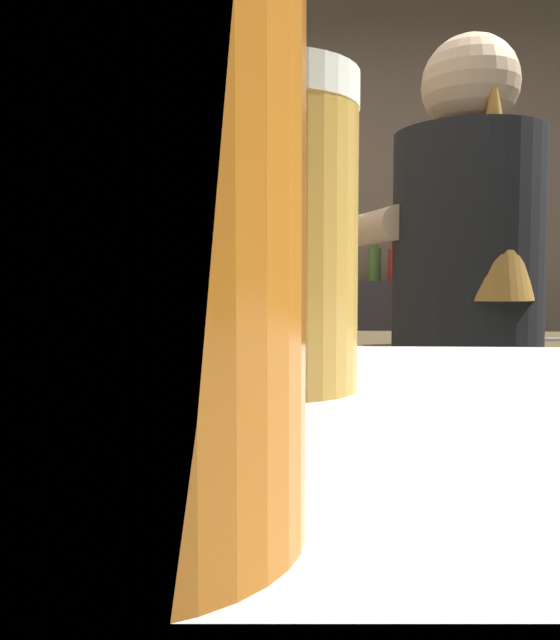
{
  "coord_description": "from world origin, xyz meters",
  "views": [
    {
      "loc": [
        -0.31,
        -1.3,
        1.1
      ],
      "look_at": [
        -0.34,
        -0.75,
        1.06
      ],
      "focal_mm": 35.0,
      "sensor_mm": 36.0,
      "label": 1
    }
  ],
  "objects_px": {
    "chefs_knife": "(528,340)",
    "pint_glass_far": "(278,234)",
    "bottle_hot_sauce": "(412,267)",
    "mixing_bowl": "(317,329)",
    "bartender": "(467,342)",
    "bottle_vinegar": "(374,262)",
    "pint_glass_near": "(122,189)",
    "bottle_soy": "(394,263)"
  },
  "relations": [
    {
      "from": "bartender",
      "to": "bottle_vinegar",
      "type": "xyz_separation_m",
      "value": [
        -0.03,
        1.82,
        0.24
      ]
    },
    {
      "from": "chefs_knife",
      "to": "bartender",
      "type": "bearing_deg",
      "value": -132.38
    },
    {
      "from": "bottle_hot_sauce",
      "to": "chefs_knife",
      "type": "bearing_deg",
      "value": -83.93
    },
    {
      "from": "mixing_bowl",
      "to": "bottle_hot_sauce",
      "type": "xyz_separation_m",
      "value": [
        0.48,
        1.15,
        0.22
      ]
    },
    {
      "from": "pint_glass_near",
      "to": "chefs_knife",
      "type": "bearing_deg",
      "value": 68.68
    },
    {
      "from": "bartender",
      "to": "bottle_vinegar",
      "type": "distance_m",
      "value": 1.84
    },
    {
      "from": "bartender",
      "to": "pint_glass_near",
      "type": "distance_m",
      "value": 1.4
    },
    {
      "from": "pint_glass_far",
      "to": "bottle_vinegar",
      "type": "xyz_separation_m",
      "value": [
        0.34,
        2.96,
        0.07
      ]
    },
    {
      "from": "pint_glass_near",
      "to": "bottle_soy",
      "type": "xyz_separation_m",
      "value": [
        0.45,
        3.04,
        0.07
      ]
    },
    {
      "from": "chefs_knife",
      "to": "bottle_hot_sauce",
      "type": "relative_size",
      "value": 1.37
    },
    {
      "from": "mixing_bowl",
      "to": "chefs_knife",
      "type": "bearing_deg",
      "value": -13.17
    },
    {
      "from": "bartender",
      "to": "pint_glass_near",
      "type": "height_order",
      "value": "bartender"
    },
    {
      "from": "bartender",
      "to": "bottle_soy",
      "type": "xyz_separation_m",
      "value": [
        0.05,
        1.71,
        0.23
      ]
    },
    {
      "from": "mixing_bowl",
      "to": "bottle_vinegar",
      "type": "height_order",
      "value": "bottle_vinegar"
    },
    {
      "from": "bottle_hot_sauce",
      "to": "mixing_bowl",
      "type": "bearing_deg",
      "value": -112.74
    },
    {
      "from": "pint_glass_far",
      "to": "bottle_soy",
      "type": "xyz_separation_m",
      "value": [
        0.43,
        2.85,
        0.07
      ]
    },
    {
      "from": "pint_glass_near",
      "to": "bartender",
      "type": "bearing_deg",
      "value": 73.3
    },
    {
      "from": "mixing_bowl",
      "to": "bottle_soy",
      "type": "xyz_separation_m",
      "value": [
        0.39,
        1.16,
        0.24
      ]
    },
    {
      "from": "bartender",
      "to": "bottle_vinegar",
      "type": "relative_size",
      "value": 6.64
    },
    {
      "from": "bartender",
      "to": "bottle_vinegar",
      "type": "height_order",
      "value": "bartender"
    },
    {
      "from": "bottle_vinegar",
      "to": "pint_glass_near",
      "type": "bearing_deg",
      "value": -96.59
    },
    {
      "from": "chefs_knife",
      "to": "bottle_hot_sauce",
      "type": "height_order",
      "value": "bottle_hot_sauce"
    },
    {
      "from": "chefs_knife",
      "to": "pint_glass_far",
      "type": "height_order",
      "value": "pint_glass_far"
    },
    {
      "from": "bottle_soy",
      "to": "pint_glass_near",
      "type": "bearing_deg",
      "value": -98.44
    },
    {
      "from": "chefs_knife",
      "to": "bottle_vinegar",
      "type": "relative_size",
      "value": 0.96
    },
    {
      "from": "pint_glass_far",
      "to": "bottle_hot_sauce",
      "type": "height_order",
      "value": "bottle_hot_sauce"
    },
    {
      "from": "mixing_bowl",
      "to": "bottle_hot_sauce",
      "type": "distance_m",
      "value": 1.26
    },
    {
      "from": "bottle_soy",
      "to": "bottle_vinegar",
      "type": "relative_size",
      "value": 0.93
    },
    {
      "from": "mixing_bowl",
      "to": "chefs_knife",
      "type": "xyz_separation_m",
      "value": [
        0.62,
        -0.14,
        -0.02
      ]
    },
    {
      "from": "mixing_bowl",
      "to": "pint_glass_far",
      "type": "bearing_deg",
      "value": -91.19
    },
    {
      "from": "chefs_knife",
      "to": "pint_glass_far",
      "type": "distance_m",
      "value": 1.69
    },
    {
      "from": "chefs_knife",
      "to": "bottle_soy",
      "type": "relative_size",
      "value": 1.04
    },
    {
      "from": "pint_glass_far",
      "to": "bottle_hot_sauce",
      "type": "bearing_deg",
      "value": 79.69
    },
    {
      "from": "bottle_hot_sauce",
      "to": "pint_glass_far",
      "type": "bearing_deg",
      "value": -100.31
    },
    {
      "from": "mixing_bowl",
      "to": "chefs_knife",
      "type": "height_order",
      "value": "mixing_bowl"
    },
    {
      "from": "bartender",
      "to": "bottle_soy",
      "type": "bearing_deg",
      "value": -18.06
    },
    {
      "from": "bottle_soy",
      "to": "bottle_hot_sauce",
      "type": "height_order",
      "value": "bottle_soy"
    },
    {
      "from": "pint_glass_near",
      "to": "bottle_hot_sauce",
      "type": "height_order",
      "value": "bottle_hot_sauce"
    },
    {
      "from": "chefs_knife",
      "to": "bottle_hot_sauce",
      "type": "bearing_deg",
      "value": 88.11
    },
    {
      "from": "pint_glass_near",
      "to": "pint_glass_far",
      "type": "relative_size",
      "value": 0.95
    },
    {
      "from": "mixing_bowl",
      "to": "pint_glass_near",
      "type": "relative_size",
      "value": 1.14
    },
    {
      "from": "pint_glass_far",
      "to": "bottle_hot_sauce",
      "type": "xyz_separation_m",
      "value": [
        0.52,
        2.84,
        0.04
      ]
    }
  ]
}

